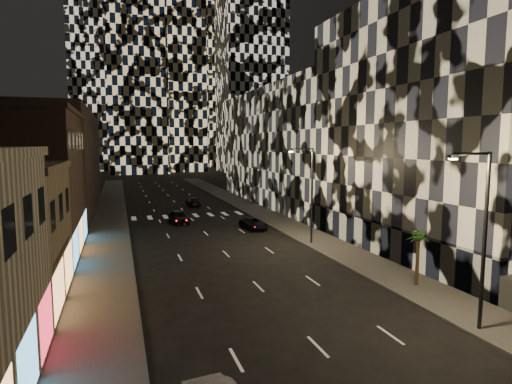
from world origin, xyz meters
TOP-DOWN VIEW (x-y plane):
  - sidewalk_left at (-10.00, 50.00)m, footprint 4.00×120.00m
  - sidewalk_right at (10.00, 50.00)m, footprint 4.00×120.00m
  - curb_left at (-7.90, 50.00)m, footprint 0.20×120.00m
  - curb_right at (7.90, 50.00)m, footprint 0.20×120.00m
  - retail_brown at (-17.00, 33.50)m, footprint 10.00×15.00m
  - retail_filler_left at (-17.00, 60.00)m, footprint 10.00×40.00m
  - midrise_right at (20.00, 24.50)m, footprint 16.00×25.00m
  - midrise_base at (12.30, 24.50)m, footprint 0.60×25.00m
  - midrise_filler_right at (20.00, 57.00)m, footprint 16.00×40.00m
  - tower_right_mid at (35.00, 135.00)m, footprint 20.00×20.00m
  - tower_left_back at (-12.00, 165.00)m, footprint 24.00×24.00m
  - tower_center_low at (-2.00, 140.00)m, footprint 18.00×18.00m
  - streetlight_near at (8.35, 10.00)m, footprint 2.55×0.25m
  - streetlight_far at (8.35, 30.00)m, footprint 2.55×0.25m
  - car_dark_midlane at (-1.92, 44.96)m, footprint 2.39×4.72m
  - car_dark_oncoming at (2.21, 59.21)m, footprint 1.85×4.55m
  - car_dark_rightlane at (5.60, 38.68)m, footprint 2.54×4.65m
  - palm_tree at (10.07, 16.70)m, footprint 1.88×1.84m

SIDE VIEW (x-z plane):
  - sidewalk_left at x=-10.00m, z-range 0.00..0.15m
  - sidewalk_right at x=10.00m, z-range 0.00..0.15m
  - curb_left at x=-7.90m, z-range 0.00..0.15m
  - curb_right at x=7.90m, z-range 0.00..0.15m
  - car_dark_rightlane at x=5.60m, z-range 0.00..1.24m
  - car_dark_oncoming at x=2.21m, z-range 0.00..1.32m
  - car_dark_midlane at x=-1.92m, z-range 0.00..1.54m
  - midrise_base at x=12.30m, z-range 0.00..3.00m
  - palm_tree at x=10.07m, z-range 1.34..5.02m
  - streetlight_near at x=8.35m, z-range 0.85..9.85m
  - streetlight_far at x=8.35m, z-range 0.85..9.85m
  - retail_brown at x=-17.00m, z-range 0.00..12.00m
  - retail_filler_left at x=-17.00m, z-range 0.00..14.00m
  - midrise_filler_right at x=20.00m, z-range 0.00..18.00m
  - midrise_right at x=20.00m, z-range 0.00..22.00m
  - tower_center_low at x=-2.00m, z-range 0.00..95.00m
  - tower_right_mid at x=35.00m, z-range 0.00..100.00m
  - tower_left_back at x=-12.00m, z-range 0.00..120.00m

